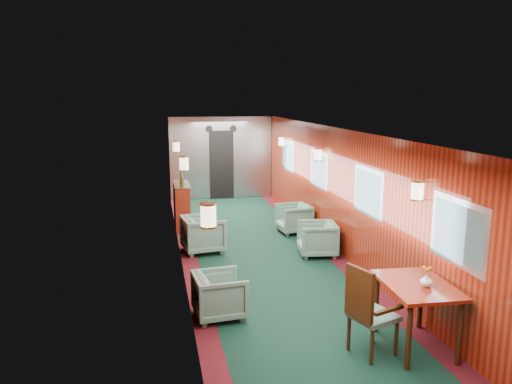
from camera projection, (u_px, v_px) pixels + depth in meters
The scene contains 12 objects.
room at pixel (266, 174), 8.80m from camera, with size 12.00×12.10×2.40m.
bulkhead at pixel (221, 158), 14.57m from camera, with size 2.98×0.17×2.39m.
windows_right at pixel (340, 179), 9.37m from camera, with size 0.02×8.60×0.80m.
wall_sconces at pixel (259, 161), 9.31m from camera, with size 2.97×7.97×0.25m.
dining_table at pixel (417, 294), 5.94m from camera, with size 0.82×1.12×0.81m.
side_chair at pixel (367, 308), 5.77m from camera, with size 0.62×0.63×1.10m.
credenza at pixel (182, 205), 11.52m from camera, with size 0.35×1.12×1.28m.
flower_vase at pixel (426, 280), 5.82m from camera, with size 0.14×0.14×0.15m, color white.
armchair_left_near at pixel (220, 295), 6.84m from camera, with size 0.67×0.69×0.63m, color #204B41.
armchair_left_far at pixel (204, 234), 9.69m from camera, with size 0.76×0.78×0.71m, color #204B41.
armchair_right_near at pixel (317, 239), 9.48m from camera, with size 0.69×0.71×0.65m, color #204B41.
armchair_right_far at pixel (294, 219), 11.04m from camera, with size 0.68×0.70×0.64m, color #204B41.
Camera 1 is at (-1.92, -8.48, 3.02)m, focal length 35.00 mm.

